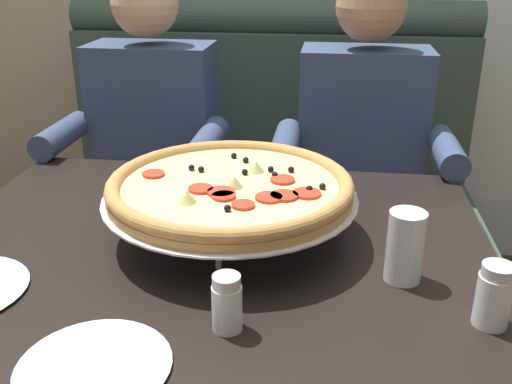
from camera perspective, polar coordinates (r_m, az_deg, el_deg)
name	(u,v)px	position (r m, az deg, el deg)	size (l,w,h in m)	color
booth_bench	(262,206)	(2.21, 0.56, -1.38)	(1.54, 0.78, 1.13)	#384C42
dining_table	(206,282)	(1.26, -4.91, -8.80)	(1.18, 0.98, 0.73)	black
diner_left	(146,146)	(1.93, -10.69, 4.44)	(0.54, 0.64, 1.27)	#2D3342
diner_right	(362,155)	(1.84, 10.32, 3.54)	(0.54, 0.64, 1.27)	#2D3342
pizza	(230,188)	(1.22, -2.53, 0.41)	(0.53, 0.53, 0.14)	silver
shaker_parmesan	(227,307)	(0.95, -2.86, -11.14)	(0.05, 0.05, 0.10)	white
shaker_pepper_flakes	(493,300)	(1.03, 22.20, -9.72)	(0.06, 0.06, 0.11)	white
plate_near_right	(94,363)	(0.92, -15.61, -15.79)	(0.23, 0.23, 0.02)	white
drinking_glass	(405,249)	(1.11, 14.35, -5.47)	(0.07, 0.07, 0.14)	silver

